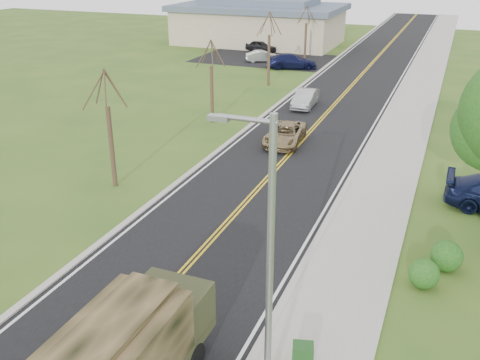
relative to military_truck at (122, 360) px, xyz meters
The scene contains 18 objects.
ground 3.51m from the military_truck, 126.74° to the left, with size 160.00×160.00×0.00m, color #2F531B.
road 42.49m from the military_truck, 92.44° to the left, with size 8.00×120.00×0.01m, color black.
curb_right 42.52m from the military_truck, 86.84° to the left, with size 0.30×120.00×0.12m, color #9E998E.
sidewalk_right 42.65m from the military_truck, 84.49° to the left, with size 3.20×120.00×0.10m, color #9E998E.
curb_left 42.87m from the military_truck, 97.99° to the left, with size 0.30×120.00×0.10m, color #9E998E.
street_light 4.50m from the military_truck, 31.79° to the left, with size 1.65×0.22×8.00m.
bare_tree_a 15.25m from the military_truck, 125.34° to the left, with size 1.93×2.26×6.08m.
bare_tree_b 25.97m from the military_truck, 109.83° to the left, with size 1.83×2.14×5.73m.
bare_tree_c 37.48m from the military_truck, 103.60° to the left, with size 2.04×2.39×6.42m.
bare_tree_d 49.22m from the military_truck, 100.31° to the left, with size 1.88×2.20×5.91m.
commercial_building 61.05m from the military_truck, 106.94° to the left, with size 25.50×21.50×5.65m.
military_truck is the anchor object (origin of this frame).
suv_champagne 22.18m from the military_truck, 96.93° to the left, with size 2.10×4.55×1.27m, color #8D7650.
sedan_silver 30.97m from the military_truck, 97.04° to the left, with size 1.41×4.05×1.33m, color #A6A6AA.
utility_box_near 5.17m from the military_truck, 40.27° to the left, with size 0.60×0.50×0.80m, color #194418.
lot_car_dark 54.62m from the military_truck, 106.27° to the left, with size 1.58×3.94×1.34m, color black.
lot_car_silver 48.45m from the military_truck, 105.62° to the left, with size 1.27×3.65×1.20m, color #B6B6BB.
lot_car_navy 45.35m from the military_truck, 101.54° to the left, with size 2.09×5.15×1.50m, color #0E1134.
Camera 1 is at (8.48, -11.03, 11.21)m, focal length 40.00 mm.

